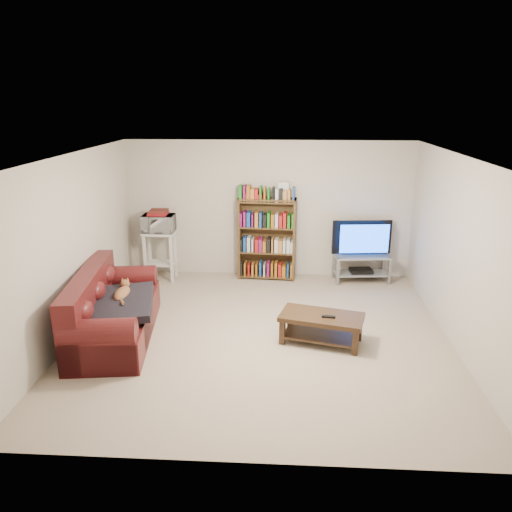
# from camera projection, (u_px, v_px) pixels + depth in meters

# --- Properties ---
(floor) EXTENTS (5.00, 5.00, 0.00)m
(floor) POSITION_uv_depth(u_px,v_px,m) (262.00, 335.00, 6.78)
(floor) COLOR tan
(floor) RESTS_ON ground
(ceiling) EXTENTS (5.00, 5.00, 0.00)m
(ceiling) POSITION_uv_depth(u_px,v_px,m) (262.00, 156.00, 6.06)
(ceiling) COLOR white
(ceiling) RESTS_ON ground
(wall_back) EXTENTS (5.00, 0.00, 5.00)m
(wall_back) POSITION_uv_depth(u_px,v_px,m) (269.00, 209.00, 8.80)
(wall_back) COLOR beige
(wall_back) RESTS_ON ground
(wall_front) EXTENTS (5.00, 0.00, 5.00)m
(wall_front) POSITION_uv_depth(u_px,v_px,m) (247.00, 341.00, 4.04)
(wall_front) COLOR beige
(wall_front) RESTS_ON ground
(wall_left) EXTENTS (0.00, 5.00, 5.00)m
(wall_left) POSITION_uv_depth(u_px,v_px,m) (72.00, 247.00, 6.56)
(wall_left) COLOR beige
(wall_left) RESTS_ON ground
(wall_right) EXTENTS (0.00, 5.00, 5.00)m
(wall_right) POSITION_uv_depth(u_px,v_px,m) (460.00, 254.00, 6.28)
(wall_right) COLOR beige
(wall_right) RESTS_ON ground
(sofa) EXTENTS (1.18, 2.22, 0.91)m
(sofa) POSITION_uv_depth(u_px,v_px,m) (109.00, 315.00, 6.65)
(sofa) COLOR #4E1415
(sofa) RESTS_ON floor
(blanket) EXTENTS (1.03, 1.21, 0.19)m
(blanket) POSITION_uv_depth(u_px,v_px,m) (120.00, 304.00, 6.46)
(blanket) COLOR black
(blanket) RESTS_ON sofa
(cat) EXTENTS (0.30, 0.60, 0.17)m
(cat) POSITION_uv_depth(u_px,v_px,m) (122.00, 294.00, 6.63)
(cat) COLOR brown
(cat) RESTS_ON sofa
(coffee_table) EXTENTS (1.16, 0.79, 0.39)m
(coffee_table) POSITION_uv_depth(u_px,v_px,m) (321.00, 323.00, 6.51)
(coffee_table) COLOR #342112
(coffee_table) RESTS_ON floor
(remote) EXTENTS (0.18, 0.07, 0.02)m
(remote) POSITION_uv_depth(u_px,v_px,m) (329.00, 317.00, 6.40)
(remote) COLOR black
(remote) RESTS_ON coffee_table
(tv_stand) EXTENTS (0.99, 0.52, 0.48)m
(tv_stand) POSITION_uv_depth(u_px,v_px,m) (361.00, 263.00, 8.69)
(tv_stand) COLOR #999EA3
(tv_stand) RESTS_ON floor
(television) EXTENTS (1.04, 0.24, 0.59)m
(television) POSITION_uv_depth(u_px,v_px,m) (363.00, 239.00, 8.56)
(television) COLOR black
(television) RESTS_ON tv_stand
(dvd_player) EXTENTS (0.41, 0.30, 0.06)m
(dvd_player) POSITION_uv_depth(u_px,v_px,m) (361.00, 271.00, 8.73)
(dvd_player) COLOR black
(dvd_player) RESTS_ON tv_stand
(bookshelf) EXTENTS (1.02, 0.38, 1.44)m
(bookshelf) POSITION_uv_depth(u_px,v_px,m) (267.00, 238.00, 8.73)
(bookshelf) COLOR #4D361A
(bookshelf) RESTS_ON floor
(shelf_clutter) EXTENTS (0.74, 0.24, 0.28)m
(shelf_clutter) POSITION_uv_depth(u_px,v_px,m) (273.00, 192.00, 8.48)
(shelf_clutter) COLOR silver
(shelf_clutter) RESTS_ON bookshelf
(microwave_stand) EXTENTS (0.55, 0.40, 0.87)m
(microwave_stand) POSITION_uv_depth(u_px,v_px,m) (160.00, 249.00, 8.71)
(microwave_stand) COLOR silver
(microwave_stand) RESTS_ON floor
(microwave) EXTENTS (0.54, 0.37, 0.30)m
(microwave) POSITION_uv_depth(u_px,v_px,m) (159.00, 223.00, 8.57)
(microwave) COLOR silver
(microwave) RESTS_ON microwave_stand
(game_boxes) EXTENTS (0.32, 0.28, 0.05)m
(game_boxes) POSITION_uv_depth(u_px,v_px,m) (158.00, 213.00, 8.52)
(game_boxes) COLOR maroon
(game_boxes) RESTS_ON microwave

